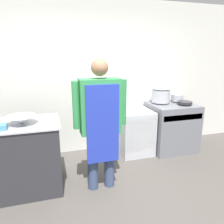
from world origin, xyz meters
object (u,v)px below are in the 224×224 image
stock_pot (161,95)px  sauce_pot (177,98)px  plastic_tub (1,127)px  person_cook (101,118)px  fridge_unit (134,131)px  stove (171,127)px  mixing_bowl (22,120)px  saute_pan (185,103)px

stock_pot → sauce_pot: stock_pot is taller
plastic_tub → sauce_pot: 3.05m
person_cook → stock_pot: 1.70m
fridge_unit → plastic_tub: size_ratio=6.29×
stove → fridge_unit: bearing=174.8°
plastic_tub → stove: bearing=16.3°
person_cook → fridge_unit: bearing=47.0°
person_cook → mixing_bowl: (-0.96, 0.21, -0.01)m
plastic_tub → saute_pan: (2.90, 0.67, -0.04)m
stove → saute_pan: bearing=-37.3°
mixing_bowl → plastic_tub: 0.26m
mixing_bowl → sauce_pot: bearing=15.8°
fridge_unit → mixing_bowl: bearing=-158.8°
mixing_bowl → plastic_tub: bearing=-142.0°
fridge_unit → mixing_bowl: mixing_bowl is taller
saute_pan → sauce_pot: sauce_pot is taller
plastic_tub → saute_pan: 2.98m
stove → sauce_pot: (0.16, 0.13, 0.52)m
person_cook → mixing_bowl: bearing=167.5°
fridge_unit → sauce_pot: (0.89, 0.06, 0.57)m
saute_pan → sauce_pot: (-0.00, 0.25, 0.04)m
fridge_unit → mixing_bowl: size_ratio=2.14×
mixing_bowl → saute_pan: 2.74m
saute_pan → plastic_tub: bearing=-166.9°
sauce_pot → plastic_tub: bearing=-162.3°
fridge_unit → sauce_pot: bearing=4.0°
stock_pot → sauce_pot: 0.36m
stove → plastic_tub: 2.90m
mixing_bowl → stock_pot: size_ratio=1.12×
fridge_unit → saute_pan: saute_pan is taller
plastic_tub → saute_pan: size_ratio=0.50×
saute_pan → sauce_pot: 0.26m
plastic_tub → stock_pot: size_ratio=0.38×
plastic_tub → saute_pan: bearing=13.1°
person_cook → plastic_tub: size_ratio=13.61×
stove → saute_pan: size_ratio=3.52×
mixing_bowl → stove: bearing=14.1°
fridge_unit → sauce_pot: sauce_pot is taller
person_cook → stock_pot: person_cook is taller
stove → sauce_pot: bearing=37.8°
person_cook → mixing_bowl: 0.98m
stove → stock_pot: (-0.19, 0.13, 0.60)m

